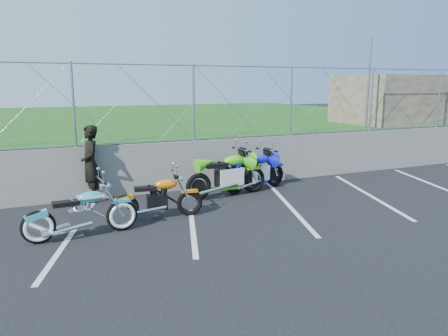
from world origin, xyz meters
name	(u,v)px	position (x,y,z in m)	size (l,w,h in m)	color
ground	(209,232)	(0.00, 0.00, 0.00)	(90.00, 90.00, 0.00)	black
retaining_wall	(158,167)	(0.00, 3.50, 0.65)	(30.00, 0.22, 1.30)	#62615D
grass_field	(100,131)	(0.00, 13.50, 0.65)	(30.00, 20.00, 1.30)	#174813
stone_building	(404,99)	(10.50, 5.50, 2.20)	(5.00, 3.00, 1.80)	brown
chain_link_fence	(157,103)	(0.00, 3.50, 2.30)	(28.00, 0.03, 2.00)	gray
sign_pole	(368,83)	(7.20, 3.90, 2.80)	(0.08, 0.08, 3.00)	gray
parking_lines	(242,211)	(1.20, 1.00, 0.00)	(18.29, 4.31, 0.01)	silver
cruiser_turquoise	(83,215)	(-2.21, 0.72, 0.42)	(2.10, 0.66, 1.04)	black
naked_orange	(159,199)	(-0.62, 1.25, 0.41)	(1.91, 0.65, 0.95)	black
sportbike_green	(228,176)	(1.47, 2.36, 0.50)	(2.26, 0.80, 1.17)	black
sportbike_blue	(257,173)	(2.42, 2.61, 0.46)	(2.01, 0.78, 1.07)	black
person_standing	(91,164)	(-1.73, 3.20, 0.92)	(0.67, 0.44, 1.84)	black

